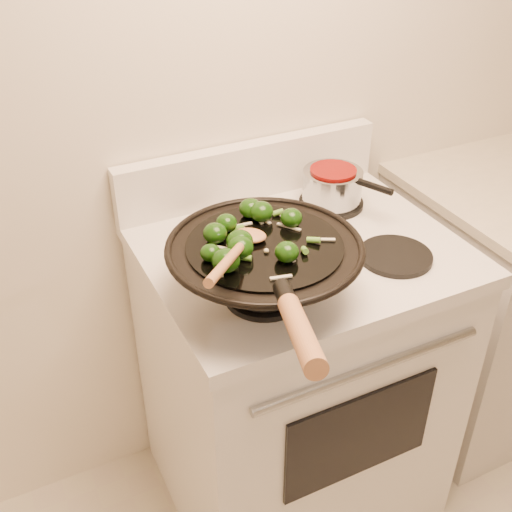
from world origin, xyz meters
name	(u,v)px	position (x,y,z in m)	size (l,w,h in m)	color
stove	(295,375)	(-0.29, 1.17, 0.47)	(0.78, 0.67, 1.08)	white
counter_unit	(508,296)	(0.57, 1.20, 0.46)	(0.78, 0.62, 0.91)	silver
wok	(265,268)	(-0.47, 1.01, 1.01)	(0.43, 0.69, 0.25)	black
stirfry	(246,235)	(-0.50, 1.04, 1.08)	(0.29, 0.28, 0.05)	#113508
wooden_spoon	(239,248)	(-0.54, 0.98, 1.10)	(0.25, 0.29, 0.11)	#AC6E43
saucepan	(333,185)	(-0.10, 1.32, 0.98)	(0.17, 0.25, 0.10)	#989CA0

